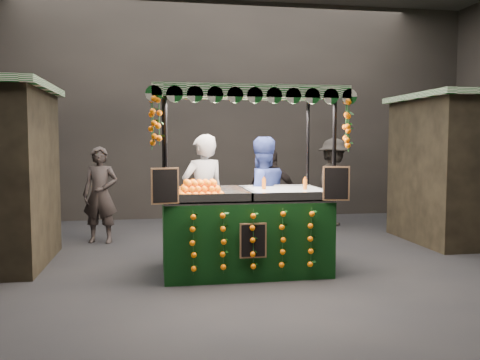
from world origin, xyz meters
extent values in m
plane|color=black|center=(0.00, 0.00, 0.00)|extent=(12.00, 12.00, 0.00)
cube|color=black|center=(0.00, 5.00, 2.50)|extent=(12.00, 0.10, 5.00)
cube|color=black|center=(-0.26, 0.07, 0.50)|extent=(2.19, 1.19, 0.99)
cube|color=#B8BBC0|center=(-0.26, 0.07, 1.01)|extent=(2.19, 1.19, 0.04)
cylinder|color=black|center=(-1.33, -0.49, 1.19)|extent=(0.05, 0.05, 2.39)
cylinder|color=black|center=(0.80, -0.49, 1.19)|extent=(0.05, 0.05, 2.39)
cylinder|color=black|center=(-1.33, 0.64, 1.19)|extent=(0.05, 0.05, 2.39)
cylinder|color=black|center=(0.80, 0.64, 1.19)|extent=(0.05, 0.05, 2.39)
cube|color=#104C17|center=(-0.26, 0.07, 2.43)|extent=(2.44, 1.44, 0.08)
cube|color=white|center=(0.34, 0.07, 1.07)|extent=(0.97, 1.07, 0.08)
cube|color=black|center=(-1.34, -0.55, 1.24)|extent=(0.34, 0.09, 0.44)
cube|color=black|center=(0.81, -0.55, 1.24)|extent=(0.34, 0.09, 0.44)
cube|color=black|center=(-0.26, -0.56, 0.55)|extent=(0.34, 0.02, 0.44)
imported|color=slate|center=(-0.74, 0.88, 0.94)|extent=(0.80, 0.67, 1.88)
imported|color=navy|center=(0.14, 0.87, 0.92)|extent=(1.02, 0.86, 1.85)
imported|color=#2D2625|center=(-2.40, 2.42, 0.84)|extent=(0.69, 0.53, 1.69)
imported|color=#2B2423|center=(4.01, 2.97, 0.77)|extent=(0.79, 0.63, 1.53)
imported|color=black|center=(0.74, 2.67, 0.81)|extent=(1.03, 0.76, 1.63)
imported|color=#2B2623|center=(2.24, 3.41, 0.92)|extent=(1.27, 1.36, 1.84)
imported|color=#2A2622|center=(4.50, 3.67, 0.82)|extent=(1.12, 1.58, 1.64)
camera|label=1|loc=(-1.44, -6.58, 1.77)|focal=37.51mm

